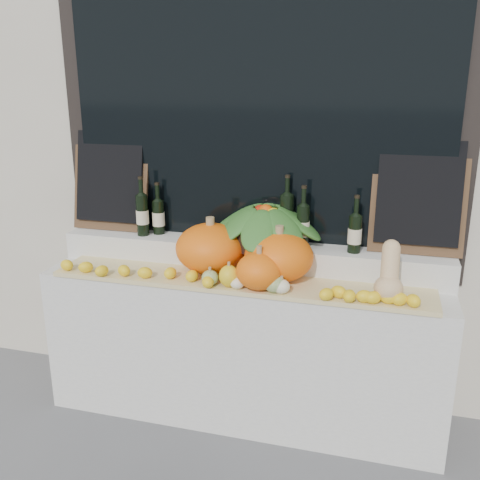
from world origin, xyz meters
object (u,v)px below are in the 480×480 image
(pumpkin_left, at_px, (211,248))
(produce_bowl, at_px, (266,224))
(pumpkin_right, at_px, (279,257))
(wine_bottle_tall, at_px, (287,219))
(butternut_squash, at_px, (389,275))

(pumpkin_left, bearing_deg, produce_bowl, 30.82)
(pumpkin_right, height_order, produce_bowl, produce_bowl)
(pumpkin_right, distance_m, wine_bottle_tall, 0.28)
(pumpkin_right, bearing_deg, butternut_squash, -10.78)
(pumpkin_left, xyz_separation_m, wine_bottle_tall, (0.39, 0.22, 0.14))
(pumpkin_left, height_order, wine_bottle_tall, wine_bottle_tall)
(butternut_squash, xyz_separation_m, produce_bowl, (-0.70, 0.30, 0.13))
(butternut_squash, xyz_separation_m, wine_bottle_tall, (-0.59, 0.35, 0.16))
(produce_bowl, height_order, wine_bottle_tall, wine_bottle_tall)
(wine_bottle_tall, bearing_deg, butternut_squash, -30.90)
(butternut_squash, bearing_deg, wine_bottle_tall, 149.10)
(produce_bowl, bearing_deg, pumpkin_left, -149.18)
(butternut_squash, bearing_deg, pumpkin_left, 172.09)
(butternut_squash, bearing_deg, produce_bowl, 156.56)
(produce_bowl, xyz_separation_m, wine_bottle_tall, (0.11, 0.05, 0.03))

